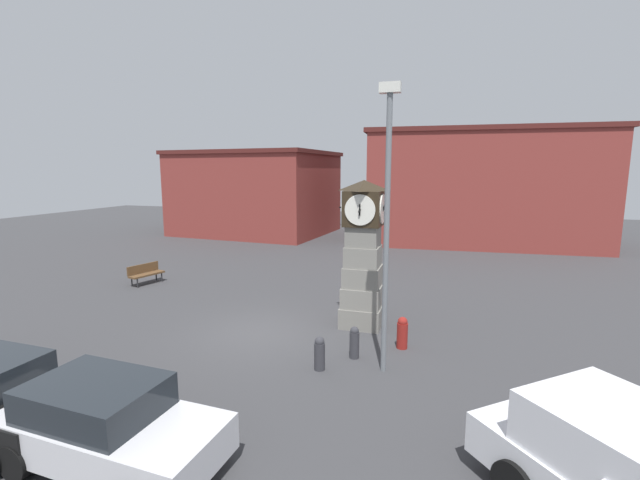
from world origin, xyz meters
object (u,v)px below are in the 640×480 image
Objects in this scene: clock_tower at (363,257)px; bollard_mid_row at (354,342)px; bollard_far_row at (320,353)px; street_lamp_near_road at (387,214)px; car_by_building at (107,424)px; bench at (145,272)px; pedestrian_near_bench at (198,223)px; bollard_near_tower at (402,332)px.

clock_tower is 5.36× the size of bollard_mid_row.
street_lamp_near_road is at bearing 15.26° from bollard_far_row.
car_by_building is 0.58× the size of street_lamp_near_road.
bollard_far_row is at bearing -30.10° from bench.
clock_tower reaches higher than pedestrian_near_bench.
street_lamp_near_road is (0.88, -0.52, 3.63)m from bollard_mid_row.
car_by_building is 12.90m from bench.
street_lamp_near_road is (18.13, -19.80, 3.16)m from pedestrian_near_bench.
bench is at bearing 155.12° from street_lamp_near_road.
pedestrian_near_bench is at bearing 119.57° from car_by_building.
car_by_building is 7.24m from street_lamp_near_road.
pedestrian_near_bench is at bearing 114.12° from bench.
bollard_far_row is (-0.41, -3.53, -1.89)m from clock_tower.
bollard_near_tower is 0.23× the size of car_by_building.
bollard_mid_row is 1.19m from bollard_far_row.
bollard_near_tower is 3.95m from street_lamp_near_road.
bench is (-12.01, 3.85, 0.05)m from bollard_near_tower.
clock_tower is at bearing 83.41° from bollard_far_row.
bench is at bearing 126.23° from car_by_building.
bollard_near_tower is 2.76m from bollard_far_row.
bollard_near_tower reaches higher than bollard_far_row.
clock_tower reaches higher than bollard_mid_row.
pedestrian_near_bench reaches higher than bench.
pedestrian_near_bench is at bearing 129.26° from bollard_far_row.
bench reaches higher than bollard_far_row.
pedestrian_near_bench is (-14.06, 24.78, 0.16)m from car_by_building.
bollard_far_row is 0.55× the size of pedestrian_near_bench.
bollard_near_tower is at bearing -17.79° from bench.
bollard_near_tower is at bearing 78.85° from street_lamp_near_road.
clock_tower is at bearing 134.44° from bollard_near_tower.
bollard_near_tower is 1.05× the size of bollard_mid_row.
car_by_building is (-2.48, -4.55, 0.32)m from bollard_far_row.
bollard_near_tower is at bearing 56.23° from car_by_building.
bench is at bearing 162.21° from bollard_near_tower.
clock_tower is 3.20m from bollard_mid_row.
clock_tower is at bearing -44.59° from pedestrian_near_bench.
clock_tower is at bearing 96.73° from bollard_mid_row.
bollard_mid_row is at bearing 53.29° from bollard_far_row.
car_by_building is (-3.19, -5.50, 0.31)m from bollard_mid_row.
pedestrian_near_bench reaches higher than bollard_far_row.
street_lamp_near_road is (11.70, -5.42, 3.56)m from bench.
bollard_near_tower is at bearing -44.67° from pedestrian_near_bench.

